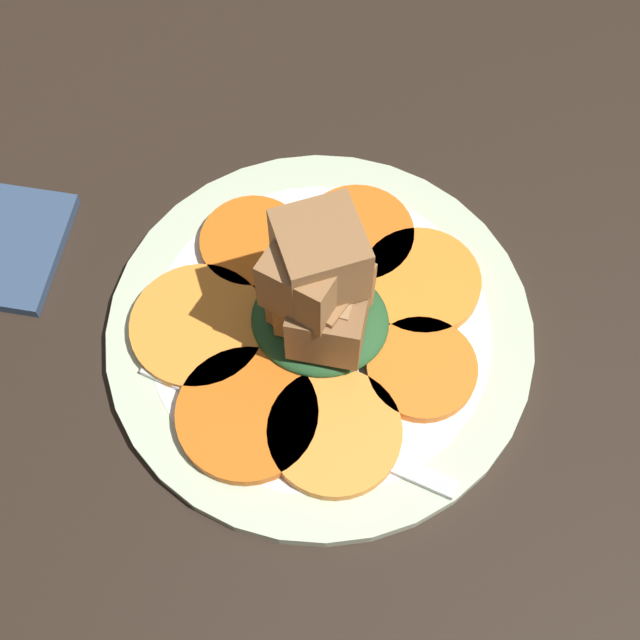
# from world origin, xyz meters

# --- Properties ---
(table_slab) EXTENTS (1.20, 1.20, 0.02)m
(table_slab) POSITION_xyz_m (0.00, 0.00, 0.01)
(table_slab) COLOR black
(table_slab) RESTS_ON ground
(plate) EXTENTS (0.26, 0.26, 0.01)m
(plate) POSITION_xyz_m (0.00, 0.00, 0.03)
(plate) COLOR beige
(plate) RESTS_ON table_slab
(carrot_slice_0) EXTENTS (0.08, 0.08, 0.01)m
(carrot_slice_0) POSITION_xyz_m (0.02, -0.07, 0.04)
(carrot_slice_0) COLOR orange
(carrot_slice_0) RESTS_ON plate
(carrot_slice_1) EXTENTS (0.07, 0.07, 0.01)m
(carrot_slice_1) POSITION_xyz_m (0.06, -0.02, 0.04)
(carrot_slice_1) COLOR orange
(carrot_slice_1) RESTS_ON plate
(carrot_slice_2) EXTENTS (0.07, 0.07, 0.01)m
(carrot_slice_2) POSITION_xyz_m (0.06, 0.04, 0.04)
(carrot_slice_2) COLOR orange
(carrot_slice_2) RESTS_ON plate
(carrot_slice_3) EXTENTS (0.07, 0.07, 0.01)m
(carrot_slice_3) POSITION_xyz_m (0.01, 0.07, 0.04)
(carrot_slice_3) COLOR orange
(carrot_slice_3) RESTS_ON plate
(carrot_slice_4) EXTENTS (0.07, 0.07, 0.01)m
(carrot_slice_4) POSITION_xyz_m (-0.05, 0.05, 0.04)
(carrot_slice_4) COLOR orange
(carrot_slice_4) RESTS_ON plate
(carrot_slice_5) EXTENTS (0.08, 0.08, 0.01)m
(carrot_slice_5) POSITION_xyz_m (-0.07, -0.01, 0.04)
(carrot_slice_5) COLOR orange
(carrot_slice_5) RESTS_ON plate
(carrot_slice_6) EXTENTS (0.08, 0.08, 0.01)m
(carrot_slice_6) POSITION_xyz_m (-0.03, -0.06, 0.04)
(carrot_slice_6) COLOR orange
(carrot_slice_6) RESTS_ON plate
(center_pile) EXTENTS (0.08, 0.08, 0.11)m
(center_pile) POSITION_xyz_m (0.00, 0.00, 0.08)
(center_pile) COLOR #235128
(center_pile) RESTS_ON plate
(fork) EXTENTS (0.19, 0.07, 0.00)m
(fork) POSITION_xyz_m (-0.01, -0.06, 0.03)
(fork) COLOR silver
(fork) RESTS_ON plate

